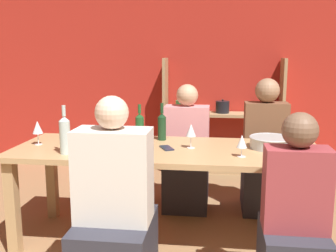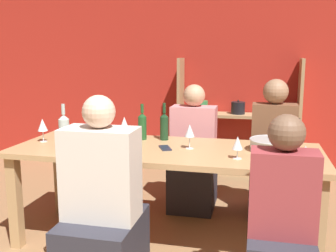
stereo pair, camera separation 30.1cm
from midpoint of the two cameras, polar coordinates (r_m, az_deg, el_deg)
name	(u,v)px [view 1 (the left image)]	position (r m, az deg, el deg)	size (l,w,h in m)	color
wall_back_red	(185,61)	(4.98, 0.72, 9.41)	(8.80, 0.06, 2.70)	red
shelf_unit	(222,135)	(4.85, 6.06, -1.26)	(1.44, 0.30, 1.39)	tan
dining_table	(166,160)	(2.97, -3.16, -4.95)	(2.30, 0.84, 0.75)	tan
mixing_bowl	(271,142)	(2.99, 11.93, -2.31)	(0.32, 0.32, 0.09)	#B7BABC
wine_bottle_green	(140,126)	(3.21, -6.81, -0.01)	(0.07, 0.07, 0.30)	#1E4C23
wine_bottle_dark	(65,134)	(2.88, -17.68, -1.19)	(0.08, 0.08, 0.35)	#B2C6C1
wine_bottle_amber	(162,126)	(3.20, -3.59, 0.02)	(0.07, 0.07, 0.31)	#19381E
wine_glass_white_a	(310,149)	(2.61, 16.81, -3.30)	(0.07, 0.07, 0.14)	white
wine_glass_red_a	(91,140)	(2.83, -14.12, -1.98)	(0.07, 0.07, 0.14)	white
wine_glass_empty_a	(120,124)	(3.33, -9.54, 0.33)	(0.07, 0.07, 0.17)	white
wine_glass_empty_b	(106,131)	(3.03, -11.79, -0.73)	(0.07, 0.07, 0.17)	white
wine_glass_empty_c	(242,142)	(2.70, 7.56, -2.32)	(0.07, 0.07, 0.15)	white
wine_glass_red_b	(191,131)	(2.91, 0.41, -0.75)	(0.07, 0.07, 0.18)	white
wine_glass_red_c	(38,128)	(3.24, -20.97, -0.29)	(0.08, 0.08, 0.19)	white
cell_phone	(167,148)	(2.93, -3.14, -3.24)	(0.13, 0.17, 0.01)	#1E2338
person_near_a	(115,227)	(2.43, -11.38, -14.22)	(0.43, 0.54, 1.22)	#2D2D38
person_far_a	(187,163)	(3.72, 0.40, -5.43)	(0.41, 0.51, 1.17)	#2D2D38
person_near_b	(293,236)	(2.39, 14.22, -15.29)	(0.36, 0.45, 1.14)	#2D2D38
person_far_b	(264,162)	(3.70, 11.53, -5.22)	(0.38, 0.48, 1.23)	#2D2D38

